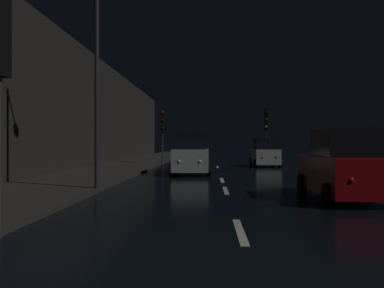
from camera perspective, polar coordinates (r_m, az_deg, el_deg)
The scene contains 10 objects.
ground at distance 28.98m, azimuth 3.76°, elevation -3.29°, with size 25.64×84.00×0.02m, color black.
sidewalk_left at distance 29.59m, azimuth -9.18°, elevation -3.06°, with size 4.40×84.00×0.15m, color #33302D.
building_facade_left at distance 26.95m, azimuth -16.16°, elevation 5.08°, with size 0.80×63.00×8.09m, color #2D2B28.
lane_centerline at distance 16.63m, azimuth 4.66°, elevation -5.79°, with size 0.16×22.07×0.01m.
traffic_light_far_right at distance 33.45m, azimuth 11.04°, elevation 3.01°, with size 0.36×0.48×4.70m.
traffic_light_far_left at distance 30.46m, azimuth -4.44°, elevation 2.99°, with size 0.34×0.47×4.50m.
streetlamp_overhead at distance 14.06m, azimuth -12.43°, elevation 15.64°, with size 1.70×0.44×8.47m.
car_approaching_headlights at distance 21.15m, azimuth -0.06°, elevation -1.73°, with size 2.07×4.49×2.26m.
car_parked_right_far at distance 28.60m, azimuth 10.86°, elevation -1.42°, with size 1.89×4.10×2.07m.
car_parked_right_near at distance 12.62m, azimuth 21.67°, elevation -3.23°, with size 1.97×4.27×2.15m.
Camera 1 is at (-0.60, -4.43, 1.72)m, focal length 35.56 mm.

